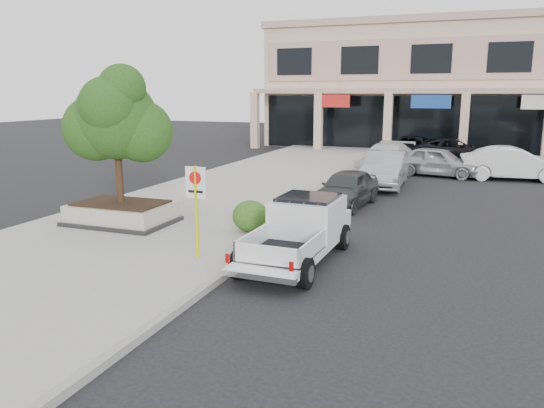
{
  "coord_description": "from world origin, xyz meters",
  "views": [
    {
      "loc": [
        3.61,
        -10.54,
        4.21
      ],
      "look_at": [
        -0.95,
        1.5,
        1.49
      ],
      "focal_mm": 35.0,
      "sensor_mm": 36.0,
      "label": 1
    }
  ],
  "objects_px": {
    "pickup_truck": "(296,232)",
    "curb_car_b": "(385,169)",
    "no_parking_sign": "(196,199)",
    "lot_car_d": "(454,150)",
    "curb_car_c": "(386,160)",
    "planter_tree": "(123,119)",
    "lot_car_b": "(513,164)",
    "curb_car_a": "(346,188)",
    "curb_car_d": "(410,149)",
    "planter": "(122,213)",
    "lot_car_a": "(437,162)"
  },
  "relations": [
    {
      "from": "lot_car_a",
      "to": "lot_car_b",
      "type": "bearing_deg",
      "value": -78.44
    },
    {
      "from": "curb_car_d",
      "to": "lot_car_a",
      "type": "height_order",
      "value": "curb_car_d"
    },
    {
      "from": "curb_car_d",
      "to": "lot_car_a",
      "type": "bearing_deg",
      "value": -68.2
    },
    {
      "from": "no_parking_sign",
      "to": "lot_car_d",
      "type": "relative_size",
      "value": 0.44
    },
    {
      "from": "planter",
      "to": "lot_car_d",
      "type": "xyz_separation_m",
      "value": [
        9.2,
        20.62,
        0.26
      ]
    },
    {
      "from": "planter_tree",
      "to": "no_parking_sign",
      "type": "distance_m",
      "value": 4.89
    },
    {
      "from": "curb_car_b",
      "to": "lot_car_d",
      "type": "distance_m",
      "value": 10.51
    },
    {
      "from": "curb_car_a",
      "to": "lot_car_a",
      "type": "distance_m",
      "value": 9.22
    },
    {
      "from": "lot_car_a",
      "to": "planter",
      "type": "bearing_deg",
      "value": 160.43
    },
    {
      "from": "pickup_truck",
      "to": "curb_car_b",
      "type": "xyz_separation_m",
      "value": [
        0.33,
        11.82,
        0.01
      ]
    },
    {
      "from": "pickup_truck",
      "to": "planter_tree",
      "type": "bearing_deg",
      "value": 167.42
    },
    {
      "from": "lot_car_a",
      "to": "lot_car_d",
      "type": "distance_m",
      "value": 6.14
    },
    {
      "from": "no_parking_sign",
      "to": "lot_car_d",
      "type": "distance_m",
      "value": 23.53
    },
    {
      "from": "pickup_truck",
      "to": "curb_car_b",
      "type": "relative_size",
      "value": 1.03
    },
    {
      "from": "no_parking_sign",
      "to": "curb_car_a",
      "type": "relative_size",
      "value": 0.57
    },
    {
      "from": "curb_car_c",
      "to": "lot_car_a",
      "type": "distance_m",
      "value": 2.58
    },
    {
      "from": "no_parking_sign",
      "to": "lot_car_b",
      "type": "xyz_separation_m",
      "value": [
        8.18,
        16.84,
        -0.83
      ]
    },
    {
      "from": "no_parking_sign",
      "to": "pickup_truck",
      "type": "height_order",
      "value": "no_parking_sign"
    },
    {
      "from": "curb_car_b",
      "to": "no_parking_sign",
      "type": "bearing_deg",
      "value": -103.25
    },
    {
      "from": "curb_car_a",
      "to": "lot_car_b",
      "type": "xyz_separation_m",
      "value": [
        6.23,
        8.85,
        0.12
      ]
    },
    {
      "from": "planter_tree",
      "to": "curb_car_d",
      "type": "xyz_separation_m",
      "value": [
        6.47,
        20.37,
        -2.66
      ]
    },
    {
      "from": "planter",
      "to": "pickup_truck",
      "type": "height_order",
      "value": "pickup_truck"
    },
    {
      "from": "planter_tree",
      "to": "lot_car_d",
      "type": "relative_size",
      "value": 0.76
    },
    {
      "from": "no_parking_sign",
      "to": "curb_car_a",
      "type": "xyz_separation_m",
      "value": [
        1.95,
        8.0,
        -0.95
      ]
    },
    {
      "from": "pickup_truck",
      "to": "curb_car_c",
      "type": "xyz_separation_m",
      "value": [
        -0.17,
        15.37,
        0.02
      ]
    },
    {
      "from": "curb_car_a",
      "to": "lot_car_b",
      "type": "relative_size",
      "value": 0.82
    },
    {
      "from": "no_parking_sign",
      "to": "curb_car_b",
      "type": "xyz_separation_m",
      "value": [
        2.63,
        12.74,
        -0.84
      ]
    },
    {
      "from": "curb_car_b",
      "to": "curb_car_a",
      "type": "bearing_deg",
      "value": -99.74
    },
    {
      "from": "planter",
      "to": "no_parking_sign",
      "type": "relative_size",
      "value": 1.39
    },
    {
      "from": "curb_car_a",
      "to": "planter",
      "type": "bearing_deg",
      "value": -129.41
    },
    {
      "from": "no_parking_sign",
      "to": "pickup_truck",
      "type": "relative_size",
      "value": 0.47
    },
    {
      "from": "curb_car_a",
      "to": "curb_car_d",
      "type": "bearing_deg",
      "value": 94.01
    },
    {
      "from": "curb_car_a",
      "to": "curb_car_b",
      "type": "distance_m",
      "value": 4.79
    },
    {
      "from": "curb_car_d",
      "to": "lot_car_d",
      "type": "relative_size",
      "value": 1.03
    },
    {
      "from": "planter",
      "to": "curb_car_c",
      "type": "bearing_deg",
      "value": 66.47
    },
    {
      "from": "planter",
      "to": "planter_tree",
      "type": "distance_m",
      "value": 2.95
    },
    {
      "from": "lot_car_b",
      "to": "no_parking_sign",
      "type": "bearing_deg",
      "value": 148.67
    },
    {
      "from": "no_parking_sign",
      "to": "lot_car_b",
      "type": "height_order",
      "value": "no_parking_sign"
    },
    {
      "from": "curb_car_c",
      "to": "lot_car_b",
      "type": "height_order",
      "value": "lot_car_b"
    },
    {
      "from": "pickup_truck",
      "to": "curb_car_d",
      "type": "relative_size",
      "value": 0.91
    },
    {
      "from": "curb_car_c",
      "to": "curb_car_b",
      "type": "bearing_deg",
      "value": -76.6
    },
    {
      "from": "planter",
      "to": "pickup_truck",
      "type": "xyz_separation_m",
      "value": [
        6.26,
        -1.39,
        0.3
      ]
    },
    {
      "from": "planter_tree",
      "to": "curb_car_c",
      "type": "xyz_separation_m",
      "value": [
        5.96,
        13.83,
        -2.61
      ]
    },
    {
      "from": "planter",
      "to": "lot_car_a",
      "type": "xyz_separation_m",
      "value": [
        8.61,
        14.51,
        0.27
      ]
    },
    {
      "from": "curb_car_d",
      "to": "planter_tree",
      "type": "bearing_deg",
      "value": -104.29
    },
    {
      "from": "planter_tree",
      "to": "curb_car_c",
      "type": "relative_size",
      "value": 0.72
    },
    {
      "from": "curb_car_b",
      "to": "planter_tree",
      "type": "bearing_deg",
      "value": -123.72
    },
    {
      "from": "planter",
      "to": "lot_car_b",
      "type": "xyz_separation_m",
      "value": [
        12.14,
        14.54,
        0.33
      ]
    },
    {
      "from": "curb_car_d",
      "to": "lot_car_b",
      "type": "bearing_deg",
      "value": -43.87
    },
    {
      "from": "curb_car_b",
      "to": "lot_car_d",
      "type": "height_order",
      "value": "curb_car_b"
    }
  ]
}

